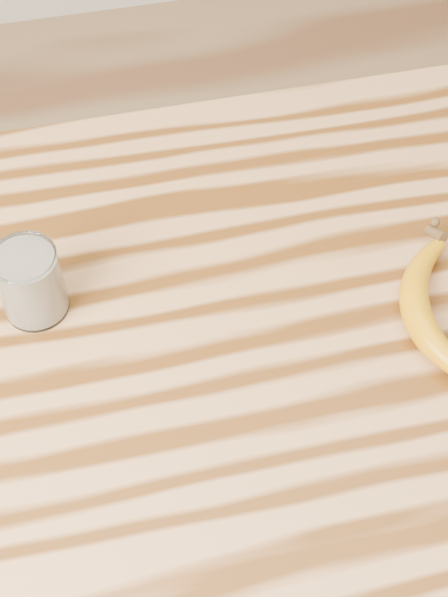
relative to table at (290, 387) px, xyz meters
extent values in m
plane|color=#93734B|center=(0.00, 0.00, -0.77)|extent=(4.00, 4.00, 0.00)
cube|color=#B9834D|center=(0.00, 0.00, 0.11)|extent=(1.20, 0.80, 0.04)
cylinder|color=white|center=(-0.28, 0.09, 0.17)|extent=(0.07, 0.07, 0.09)
torus|color=white|center=(-0.28, 0.09, 0.22)|extent=(0.07, 0.07, 0.00)
cylinder|color=white|center=(-0.28, 0.09, 0.17)|extent=(0.07, 0.07, 0.08)
camera|label=1|loc=(-0.20, -0.50, 0.89)|focal=50.00mm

